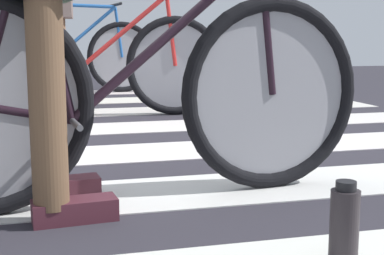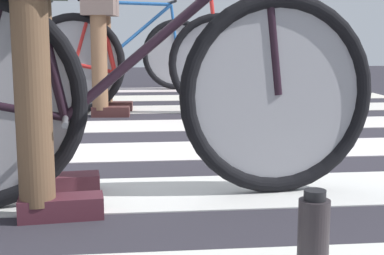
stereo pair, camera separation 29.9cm
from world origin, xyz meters
TOP-DOWN VIEW (x-y plane):
  - ground at (0.00, 0.00)m, footprint 18.00×14.00m
  - crosswalk_markings at (-0.03, 0.03)m, footprint 5.45×6.50m
  - bicycle_1_of_4 at (0.18, -0.80)m, footprint 1.73×0.52m
  - cyclist_1_of_4 at (-0.13, -0.83)m, footprint 0.35×0.43m
  - bicycle_2_of_4 at (0.27, 1.35)m, footprint 1.74×0.52m
  - cyclist_2_of_4 at (-0.04, 1.37)m, footprint 0.34×0.42m
  - bicycle_4_of_4 at (0.11, 3.02)m, footprint 1.73×0.52m
  - cyclist_4_of_4 at (-0.19, 2.99)m, footprint 0.34×0.43m
  - water_bottle at (0.59, -1.46)m, footprint 0.07×0.07m

SIDE VIEW (x-z plane):
  - ground at x=0.00m, z-range 0.00..0.02m
  - crosswalk_markings at x=-0.03m, z-range 0.02..0.02m
  - water_bottle at x=0.59m, z-range 0.01..0.23m
  - bicycle_1_of_4 at x=0.18m, z-range -0.06..0.87m
  - bicycle_2_of_4 at x=0.27m, z-range -0.06..0.87m
  - bicycle_4_of_4 at x=0.11m, z-range -0.06..0.87m
  - cyclist_1_of_4 at x=-0.13m, z-range 0.16..1.13m
  - cyclist_2_of_4 at x=-0.04m, z-range 0.16..1.14m
  - cyclist_4_of_4 at x=-0.19m, z-range 0.17..1.19m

